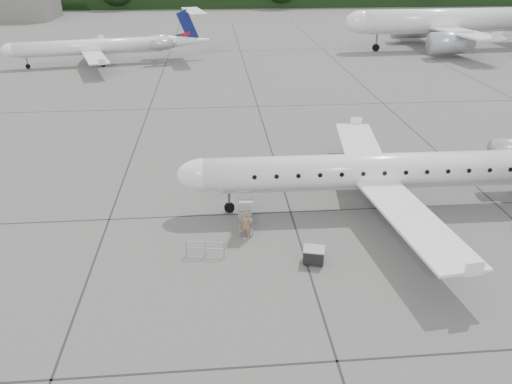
{
  "coord_description": "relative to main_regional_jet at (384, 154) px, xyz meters",
  "views": [
    {
      "loc": [
        -11.25,
        -25.52,
        16.25
      ],
      "look_at": [
        -8.8,
        2.67,
        2.3
      ],
      "focal_mm": 35.0,
      "sensor_mm": 36.0,
      "label": 1
    }
  ],
  "objects": [
    {
      "name": "airstair",
      "position": [
        -9.35,
        -2.11,
        -2.69
      ],
      "size": [
        0.88,
        2.21,
        2.46
      ],
      "primitive_type": null,
      "rotation": [
        0.0,
        0.0,
        -0.01
      ],
      "color": "white",
      "rests_on": "ground"
    },
    {
      "name": "bg_regional_left",
      "position": [
        -28.79,
        49.14,
        -0.13
      ],
      "size": [
        32.36,
        25.98,
        7.58
      ],
      "primitive_type": null,
      "rotation": [
        0.0,
        0.0,
        0.19
      ],
      "color": "white",
      "rests_on": "ground"
    },
    {
      "name": "baggage_cart",
      "position": [
        -5.73,
        -6.33,
        -3.42
      ],
      "size": [
        1.35,
        1.2,
        1.0
      ],
      "primitive_type": null,
      "rotation": [
        0.0,
        0.0,
        -0.26
      ],
      "color": "black",
      "rests_on": "ground"
    },
    {
      "name": "passenger",
      "position": [
        -9.37,
        -3.35,
        -2.99
      ],
      "size": [
        0.8,
        0.67,
        1.87
      ],
      "primitive_type": "imported",
      "rotation": [
        0.0,
        0.0,
        -0.39
      ],
      "color": "olive",
      "rests_on": "ground"
    },
    {
      "name": "safety_railing",
      "position": [
        -11.9,
        -5.17,
        -3.42
      ],
      "size": [
        2.19,
        0.41,
        1.0
      ],
      "primitive_type": null,
      "rotation": [
        0.0,
        0.0,
        -0.15
      ],
      "color": "#94979C",
      "rests_on": "ground"
    },
    {
      "name": "ground",
      "position": [
        0.18,
        -4.26,
        -3.92
      ],
      "size": [
        320.0,
        320.0,
        0.0
      ],
      "primitive_type": "plane",
      "color": "#62625F",
      "rests_on": "ground"
    },
    {
      "name": "main_regional_jet",
      "position": [
        0.0,
        0.0,
        0.0
      ],
      "size": [
        30.88,
        22.44,
        7.84
      ],
      "primitive_type": null,
      "rotation": [
        0.0,
        0.0,
        -0.01
      ],
      "color": "white",
      "rests_on": "ground"
    },
    {
      "name": "bg_narrowbody",
      "position": [
        29.05,
        56.95,
        2.85
      ],
      "size": [
        39.26,
        29.34,
        13.54
      ],
      "primitive_type": null,
      "rotation": [
        0.0,
        0.0,
        0.06
      ],
      "color": "white",
      "rests_on": "ground"
    }
  ]
}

